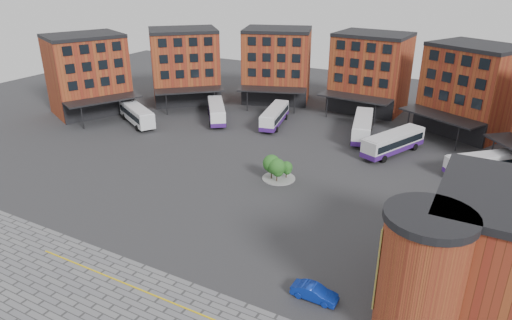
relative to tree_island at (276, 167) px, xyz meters
The scene contains 12 objects.
ground 11.74m from the tree_island, 99.48° to the right, with size 160.00×160.00×0.00m, color #28282B.
yellow_line 25.49m from the tree_island, 89.79° to the right, with size 26.00×0.15×0.02m, color gold.
main_building 28.15m from the tree_island, 103.98° to the left, with size 94.14×42.48×14.60m.
east_building 30.65m from the tree_island, 28.39° to the right, with size 17.40×15.40×10.60m.
tree_island is the anchor object (origin of this frame).
bus_a 33.14m from the tree_island, 164.35° to the left, with size 11.31×7.90×3.25m.
bus_b 26.89m from the tree_island, 139.96° to the left, with size 8.90×10.77×3.22m.
bus_c 22.50m from the tree_island, 116.99° to the left, with size 4.87×11.49×3.16m.
bus_d 21.96m from the tree_island, 76.50° to the left, with size 5.56×12.53×3.44m.
bus_e 20.05m from the tree_island, 56.02° to the left, with size 7.17×11.94×3.33m.
bus_f 27.72m from the tree_island, 32.66° to the left, with size 9.09×8.67×2.88m.
blue_car 23.31m from the tree_island, 55.80° to the right, with size 1.40×4.02×1.32m, color #0B289B.
Camera 1 is at (25.43, -37.30, 26.06)m, focal length 32.00 mm.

